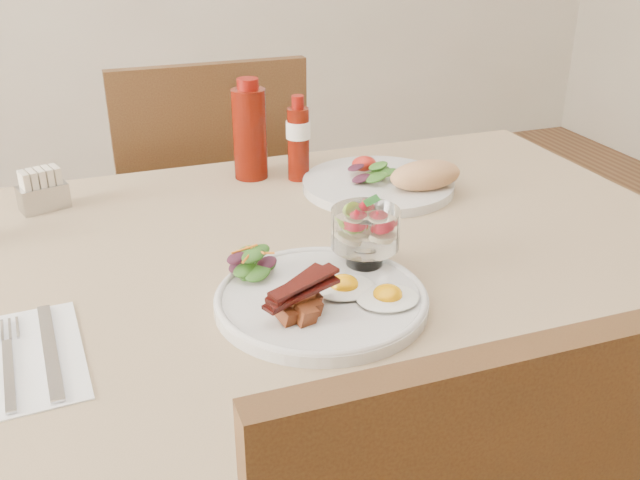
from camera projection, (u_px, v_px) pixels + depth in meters
table at (292, 304)px, 1.11m from camera, size 1.33×0.88×0.75m
chair_far at (209, 222)px, 1.74m from camera, size 0.42×0.42×0.93m
main_plate at (321, 301)px, 0.93m from camera, size 0.28×0.28×0.02m
fried_eggs at (365, 291)px, 0.93m from camera, size 0.14×0.13×0.02m
bacon_potato_pile at (300, 299)px, 0.88m from camera, size 0.11×0.07×0.05m
side_salad at (253, 264)px, 0.97m from camera, size 0.08×0.07×0.04m
fruit_cup at (365, 229)px, 0.99m from camera, size 0.10×0.10×0.10m
second_plate at (389, 181)px, 1.30m from camera, size 0.28×0.28×0.07m
ketchup_bottle at (250, 132)px, 1.33m from camera, size 0.08×0.08×0.19m
hot_sauce_bottle at (298, 139)px, 1.33m from camera, size 0.05×0.05×0.16m
sugar_caddy at (43, 192)px, 1.22m from camera, size 0.09×0.07×0.07m
napkin_cutlery at (30, 356)px, 0.83m from camera, size 0.13×0.23×0.01m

